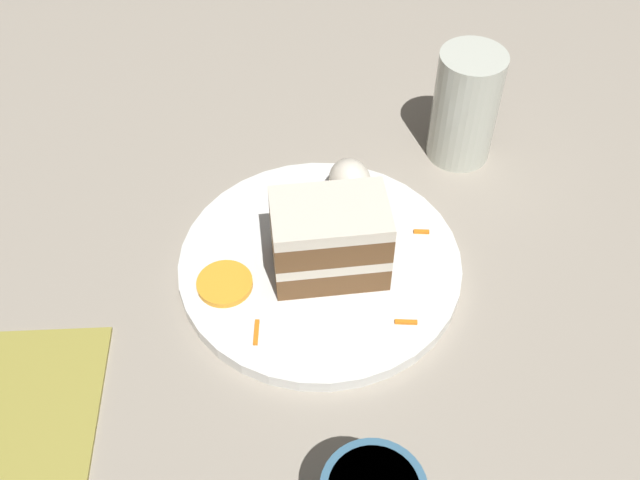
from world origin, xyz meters
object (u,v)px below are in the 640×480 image
(cake_slice, at_px, (330,239))
(orange_garnish, at_px, (225,284))
(drinking_glass, at_px, (464,113))
(cream_dollop, at_px, (350,180))
(plate, at_px, (320,264))

(cake_slice, relative_size, orange_garnish, 2.32)
(drinking_glass, bearing_deg, cake_slice, 114.65)
(orange_garnish, height_order, drinking_glass, drinking_glass)
(cake_slice, bearing_deg, orange_garnish, 95.86)
(cream_dollop, xyz_separation_m, drinking_glass, (0.02, -0.15, 0.02))
(cream_dollop, bearing_deg, drinking_glass, -82.18)
(cream_dollop, height_order, drinking_glass, drinking_glass)
(plate, xyz_separation_m, drinking_glass, (0.09, -0.22, 0.05))
(cream_dollop, distance_m, drinking_glass, 0.15)
(cake_slice, height_order, cream_dollop, cake_slice)
(plate, height_order, orange_garnish, orange_garnish)
(plate, bearing_deg, drinking_glass, -68.58)
(cream_dollop, distance_m, orange_garnish, 0.17)
(cream_dollop, bearing_deg, plate, 134.30)
(drinking_glass, bearing_deg, plate, 111.42)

